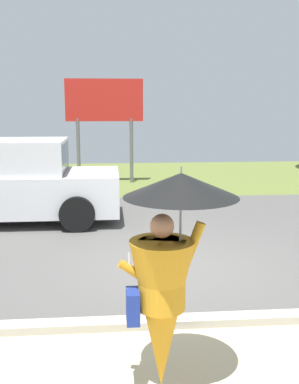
{
  "coord_description": "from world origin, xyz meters",
  "views": [
    {
      "loc": [
        -0.97,
        -7.26,
        2.67
      ],
      "look_at": [
        -0.25,
        1.0,
        1.1
      ],
      "focal_mm": 43.59,
      "sensor_mm": 36.0,
      "label": 1
    }
  ],
  "objects": [
    {
      "name": "monk_pedestrian",
      "position": [
        -0.47,
        -3.23,
        1.12
      ],
      "size": [
        1.1,
        1.04,
        2.13
      ],
      "rotation": [
        0.0,
        0.0,
        0.3
      ],
      "color": "orange",
      "rests_on": "ground_plane"
    },
    {
      "name": "pickup_truck",
      "position": [
        -3.34,
        3.45,
        0.87
      ],
      "size": [
        5.2,
        2.28,
        1.88
      ],
      "rotation": [
        0.0,
        0.0,
        -0.03
      ],
      "color": "silver",
      "rests_on": "ground_plane"
    },
    {
      "name": "roadside_billboard",
      "position": [
        -1.11,
        8.65,
        2.55
      ],
      "size": [
        2.6,
        0.12,
        3.5
      ],
      "color": "slate",
      "rests_on": "ground_plane"
    },
    {
      "name": "ground_plane",
      "position": [
        0.0,
        2.95,
        -0.05
      ],
      "size": [
        40.0,
        22.0,
        0.2
      ],
      "color": "#565451"
    }
  ]
}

